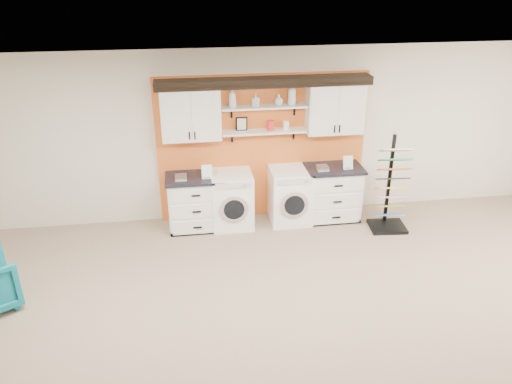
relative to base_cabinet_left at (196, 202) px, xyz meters
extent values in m
plane|color=white|center=(1.13, -3.64, 2.35)|extent=(10.00, 10.00, 0.00)
plane|color=beige|center=(1.13, 0.36, 0.95)|extent=(10.00, 0.00, 10.00)
cube|color=#D46224|center=(1.13, 0.32, 0.75)|extent=(3.40, 0.07, 2.40)
cube|color=white|center=(0.00, 0.16, 1.43)|extent=(0.90, 0.34, 0.84)
cube|color=white|center=(-0.22, -0.02, 1.43)|extent=(0.42, 0.01, 0.78)
cube|color=white|center=(0.22, -0.02, 1.43)|extent=(0.42, 0.01, 0.78)
cube|color=white|center=(2.26, 0.16, 1.43)|extent=(0.90, 0.34, 0.84)
cube|color=white|center=(2.04, -0.02, 1.43)|extent=(0.42, 0.01, 0.78)
cube|color=white|center=(2.48, -0.02, 1.43)|extent=(0.42, 0.01, 0.78)
cube|color=white|center=(1.13, 0.16, 1.08)|extent=(1.32, 0.28, 0.03)
cube|color=white|center=(1.13, 0.16, 1.48)|extent=(1.32, 0.28, 0.03)
cube|color=black|center=(1.13, 0.18, 1.88)|extent=(3.30, 0.40, 0.10)
cube|color=black|center=(1.13, -0.01, 1.82)|extent=(3.30, 0.04, 0.04)
cube|color=black|center=(0.78, 0.21, 1.20)|extent=(0.18, 0.02, 0.22)
cube|color=beige|center=(0.78, 0.20, 1.20)|extent=(0.14, 0.01, 0.18)
cylinder|color=red|center=(1.23, 0.16, 1.17)|extent=(0.11, 0.11, 0.16)
cylinder|color=silver|center=(1.48, 0.16, 1.16)|extent=(0.10, 0.10, 0.14)
cube|color=white|center=(0.00, 0.01, -0.02)|extent=(0.86, 0.60, 0.86)
cube|color=black|center=(0.00, -0.26, -0.42)|extent=(0.86, 0.06, 0.07)
cube|color=black|center=(0.00, 0.01, 0.43)|extent=(0.92, 0.66, 0.04)
cube|color=white|center=(0.00, -0.30, 0.26)|extent=(0.78, 0.02, 0.24)
cube|color=white|center=(0.00, -0.30, -0.02)|extent=(0.78, 0.02, 0.24)
cube|color=white|center=(0.00, -0.30, -0.30)|extent=(0.78, 0.02, 0.24)
cube|color=white|center=(2.26, 0.01, -0.01)|extent=(0.88, 0.60, 0.88)
cube|color=black|center=(2.26, -0.26, -0.42)|extent=(0.88, 0.06, 0.07)
cube|color=black|center=(2.26, 0.01, 0.45)|extent=(0.94, 0.66, 0.04)
cube|color=white|center=(2.26, -0.30, 0.28)|extent=(0.80, 0.02, 0.25)
cube|color=white|center=(2.26, -0.30, -0.01)|extent=(0.80, 0.02, 0.25)
cube|color=white|center=(2.26, -0.30, -0.29)|extent=(0.80, 0.02, 0.25)
cube|color=white|center=(0.58, 0.01, 0.01)|extent=(0.65, 0.66, 0.91)
cube|color=silver|center=(0.58, -0.33, 0.40)|extent=(0.56, 0.02, 0.10)
cylinder|color=silver|center=(0.58, -0.33, -0.01)|extent=(0.46, 0.05, 0.46)
cylinder|color=black|center=(0.58, -0.35, -0.01)|extent=(0.33, 0.03, 0.33)
cube|color=white|center=(1.54, 0.01, 0.01)|extent=(0.66, 0.66, 0.92)
cube|color=silver|center=(1.54, -0.33, 0.40)|extent=(0.56, 0.02, 0.10)
cylinder|color=silver|center=(1.54, -0.33, 0.00)|extent=(0.47, 0.05, 0.47)
cylinder|color=black|center=(1.54, -0.35, 0.00)|extent=(0.33, 0.03, 0.33)
cube|color=black|center=(3.07, -0.51, -0.42)|extent=(0.60, 0.52, 0.06)
cube|color=black|center=(3.09, -0.34, 0.35)|extent=(0.05, 0.05, 1.50)
cube|color=#3668BD|center=(3.07, -0.49, -0.22)|extent=(0.49, 0.30, 0.14)
cube|color=olive|center=(3.07, -0.49, -0.06)|extent=(0.49, 0.30, 0.14)
cube|color=pink|center=(3.07, -0.49, 0.10)|extent=(0.49, 0.30, 0.14)
cube|color=yellow|center=(3.07, -0.49, 0.26)|extent=(0.49, 0.30, 0.14)
cube|color=black|center=(3.07, -0.49, 0.42)|extent=(0.49, 0.30, 0.14)
cube|color=#BA6115|center=(3.07, -0.49, 0.58)|extent=(0.49, 0.30, 0.14)
cube|color=#279054|center=(3.07, -0.49, 0.74)|extent=(0.49, 0.30, 0.14)
cube|color=white|center=(3.07, -0.49, 0.90)|extent=(0.49, 0.30, 0.14)
imported|color=silver|center=(0.64, 0.16, 1.65)|extent=(0.13, 0.13, 0.31)
imported|color=silver|center=(1.00, 0.16, 1.59)|extent=(0.12, 0.12, 0.19)
imported|color=silver|center=(1.35, 0.16, 1.58)|extent=(0.16, 0.16, 0.17)
imported|color=silver|center=(1.56, 0.16, 1.67)|extent=(0.16, 0.16, 0.34)
camera|label=1|loc=(-0.09, -7.25, 3.55)|focal=35.00mm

